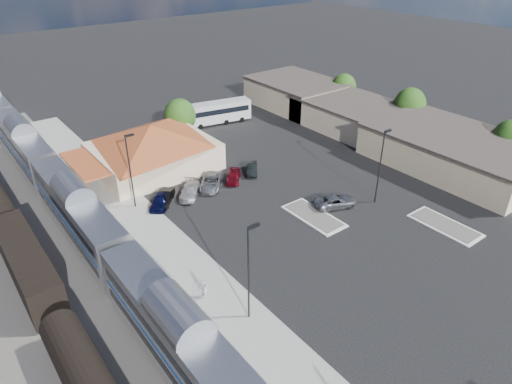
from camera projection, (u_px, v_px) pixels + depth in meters
ground at (299, 238)px, 47.53m from camera, size 280.00×280.00×0.00m
railbed at (71, 277)px, 41.93m from camera, size 16.00×100.00×0.12m
platform at (169, 251)px, 45.29m from camera, size 5.50×92.00×0.18m
passenger_train at (78, 216)px, 45.86m from camera, size 3.00×104.00×5.55m
freight_cars at (28, 266)px, 40.38m from camera, size 2.80×46.00×4.00m
station_depot at (152, 147)px, 60.19m from camera, size 18.35×12.24×6.20m
buildings_east at (372, 121)px, 71.12m from camera, size 14.40×51.40×4.80m
traffic_island_south at (314, 216)px, 50.98m from camera, size 3.30×7.50×0.21m
traffic_island_north at (445, 225)px, 49.36m from camera, size 3.30×7.50×0.21m
lamp_plat_s at (249, 266)px, 34.99m from camera, size 1.08×0.25×9.00m
lamp_plat_n at (130, 166)px, 50.21m from camera, size 1.08×0.25×9.00m
lamp_lot at (381, 161)px, 51.31m from camera, size 1.08×0.25×9.00m
tree_east_a at (510, 138)px, 60.85m from camera, size 4.56×4.56×6.42m
tree_east_b at (410, 105)px, 71.76m from camera, size 4.94×4.94×6.96m
tree_east_c at (344, 87)px, 81.67m from camera, size 4.41×4.41×6.21m
tree_depot at (180, 116)px, 67.90m from camera, size 4.71×4.71×6.63m
suv at (335, 202)px, 52.59m from camera, size 5.53×3.91×1.40m
coach_bus at (217, 112)px, 75.31m from camera, size 11.62×4.64×3.64m
person_b at (203, 290)px, 38.94m from camera, size 0.92×1.04×1.77m
parked_car_a at (160, 200)px, 52.73m from camera, size 4.27×4.49×1.51m
parked_car_b at (165, 198)px, 53.34m from camera, size 3.91×4.10×1.39m
parked_car_c at (190, 191)px, 54.83m from camera, size 4.58×4.75×1.36m
parked_car_d at (211, 182)px, 56.71m from camera, size 5.22×5.55×1.45m
parked_car_e at (233, 176)px, 58.21m from camera, size 3.93×4.20×1.40m
parked_car_f at (252, 169)px, 60.14m from camera, size 3.44×3.95×1.29m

